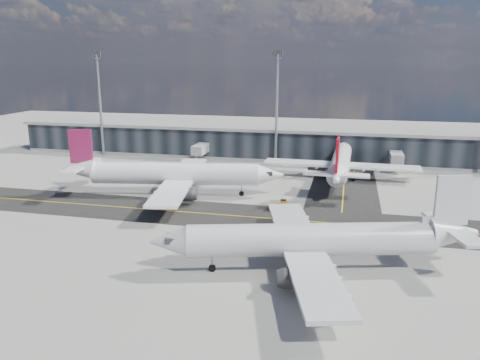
{
  "coord_description": "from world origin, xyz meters",
  "views": [
    {
      "loc": [
        18.43,
        -71.62,
        26.49
      ],
      "look_at": [
        -0.71,
        9.86,
        5.0
      ],
      "focal_mm": 35.0,
      "sensor_mm": 36.0,
      "label": 1
    }
  ],
  "objects_px": {
    "airliner_redtail": "(340,162)",
    "service_van": "(344,170)",
    "airliner_near": "(315,240)",
    "airliner_af": "(172,174)",
    "baggage_tug": "(280,205)"
  },
  "relations": [
    {
      "from": "airliner_redtail",
      "to": "service_van",
      "type": "bearing_deg",
      "value": 84.17
    },
    {
      "from": "airliner_near",
      "to": "baggage_tug",
      "type": "bearing_deg",
      "value": 3.38
    },
    {
      "from": "airliner_redtail",
      "to": "airliner_near",
      "type": "relative_size",
      "value": 0.99
    },
    {
      "from": "baggage_tug",
      "to": "service_van",
      "type": "distance_m",
      "value": 33.85
    },
    {
      "from": "airliner_af",
      "to": "airliner_redtail",
      "type": "distance_m",
      "value": 38.49
    },
    {
      "from": "airliner_redtail",
      "to": "service_van",
      "type": "relative_size",
      "value": 7.43
    },
    {
      "from": "baggage_tug",
      "to": "airliner_redtail",
      "type": "bearing_deg",
      "value": 145.85
    },
    {
      "from": "airliner_near",
      "to": "service_van",
      "type": "height_order",
      "value": "airliner_near"
    },
    {
      "from": "service_van",
      "to": "airliner_near",
      "type": "bearing_deg",
      "value": -89.09
    },
    {
      "from": "airliner_redtail",
      "to": "baggage_tug",
      "type": "xyz_separation_m",
      "value": [
        -9.99,
        -25.3,
        -3.11
      ]
    },
    {
      "from": "airliner_near",
      "to": "service_van",
      "type": "bearing_deg",
      "value": -18.19
    },
    {
      "from": "airliner_redtail",
      "to": "airliner_af",
      "type": "bearing_deg",
      "value": -146.75
    },
    {
      "from": "airliner_near",
      "to": "service_van",
      "type": "distance_m",
      "value": 56.06
    },
    {
      "from": "airliner_redtail",
      "to": "service_van",
      "type": "distance_m",
      "value": 7.57
    },
    {
      "from": "airliner_af",
      "to": "service_van",
      "type": "bearing_deg",
      "value": 119.03
    }
  ]
}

